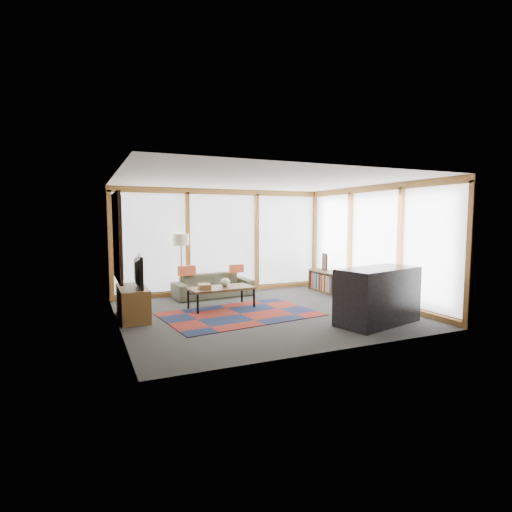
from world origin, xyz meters
name	(u,v)px	position (x,y,z in m)	size (l,w,h in m)	color
ground	(264,313)	(0.00, 0.00, 0.00)	(5.50, 5.50, 0.00)	#30302D
room_envelope	(274,234)	(0.49, 0.56, 1.54)	(5.52, 5.02, 2.62)	#463B32
rug	(240,314)	(-0.49, 0.04, 0.01)	(2.91, 1.87, 0.01)	maroon
sofa	(213,285)	(-0.44, 1.95, 0.27)	(1.88, 0.73, 0.55)	#353728
pillow_left	(187,271)	(-1.07, 1.98, 0.66)	(0.42, 0.12, 0.23)	#CF532B
pillow_right	(236,269)	(0.17, 1.99, 0.65)	(0.36, 0.11, 0.20)	#CF532B
floor_lamp	(181,266)	(-1.14, 2.21, 0.75)	(0.38, 0.38, 1.51)	black
coffee_table	(221,298)	(-0.65, 0.73, 0.22)	(1.33, 0.66, 0.44)	#382614
book_stack	(204,286)	(-1.02, 0.69, 0.49)	(0.23, 0.29, 0.10)	brown
vase	(225,282)	(-0.55, 0.77, 0.53)	(0.21, 0.21, 0.18)	beige
bookshelf	(338,284)	(2.43, 0.95, 0.27)	(0.39, 2.12, 0.53)	#382614
bowl_a	(352,274)	(2.41, 0.37, 0.58)	(0.21, 0.21, 0.11)	black
bowl_b	(344,273)	(2.46, 0.75, 0.57)	(0.17, 0.17, 0.09)	black
shelf_picture	(325,262)	(2.52, 1.66, 0.75)	(0.04, 0.33, 0.44)	black
tv_console	(133,303)	(-2.45, 0.56, 0.30)	(0.50, 1.20, 0.60)	brown
television	(134,271)	(-2.40, 0.56, 0.90)	(1.04, 0.14, 0.60)	black
bar_counter	(378,296)	(1.51, -1.56, 0.50)	(1.58, 0.74, 1.00)	black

